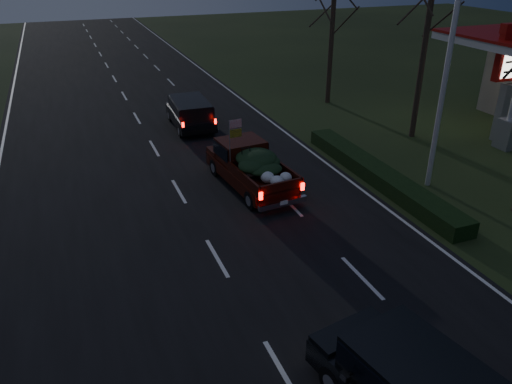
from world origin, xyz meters
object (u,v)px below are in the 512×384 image
object	(u,v)px
gas_price_pylon	(512,63)
lead_suv	(190,111)
light_pole	(451,45)
pickup_truck	(250,164)

from	to	relation	value
gas_price_pylon	lead_suv	world-z (taller)	gas_price_pylon
gas_price_pylon	light_pole	bearing A→B (deg)	-155.26
light_pole	pickup_truck	bearing A→B (deg)	159.95
light_pole	pickup_truck	distance (m)	8.46
light_pole	lead_suv	xyz separation A→B (m)	(-7.09, 10.30, -4.54)
gas_price_pylon	pickup_truck	size ratio (longest dim) A/B	1.11
gas_price_pylon	lead_suv	distance (m)	15.68
pickup_truck	gas_price_pylon	bearing A→B (deg)	-3.04
pickup_truck	lead_suv	bearing A→B (deg)	87.33
gas_price_pylon	lead_suv	size ratio (longest dim) A/B	1.27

